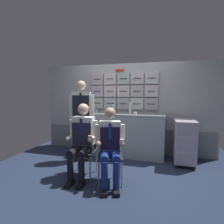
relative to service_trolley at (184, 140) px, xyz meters
name	(u,v)px	position (x,y,z in m)	size (l,w,h in m)	color
ground	(109,176)	(-1.33, -0.92, -0.51)	(4.80, 4.80, 0.04)	#253049
galley_bulkhead	(125,108)	(-1.34, 0.45, 0.60)	(4.20, 0.14, 2.15)	#B1B4B8
galley_counter	(125,135)	(-1.27, 0.17, 0.00)	(1.80, 0.53, 0.98)	#A0AFB2
service_trolley	(184,140)	(0.00, 0.00, 0.00)	(0.40, 0.65, 0.91)	black
folding_chair_left	(85,145)	(-1.77, -0.95, 0.03)	(0.42, 0.43, 0.84)	#A8AAAF
crew_member_left	(82,137)	(-1.76, -1.11, 0.22)	(0.51, 0.64, 1.28)	black
folding_chair_center	(110,149)	(-1.28, -1.06, 0.03)	(0.50, 0.50, 0.84)	#A8AAAF
crew_member_center	(110,143)	(-1.23, -1.21, 0.18)	(0.50, 0.65, 1.22)	black
crew_member_standing	(82,113)	(-2.12, -0.33, 0.54)	(0.52, 0.34, 1.71)	black
water_bottle_clear	(130,108)	(-1.15, 0.17, 0.64)	(0.06, 0.06, 0.30)	silver
water_bottle_short	(113,108)	(-1.55, 0.14, 0.61)	(0.08, 0.08, 0.24)	silver
coffee_cup_spare	(114,112)	(-1.51, 0.03, 0.54)	(0.07, 0.07, 0.08)	white
coffee_cup_white	(96,111)	(-2.01, 0.26, 0.53)	(0.06, 0.06, 0.07)	silver
paper_cup_blue	(108,112)	(-1.63, 0.02, 0.54)	(0.07, 0.07, 0.08)	silver
paper_cup_tan	(135,113)	(-1.02, 0.02, 0.53)	(0.08, 0.08, 0.06)	beige
snack_banana	(106,112)	(-1.76, 0.28, 0.52)	(0.17, 0.10, 0.04)	yellow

